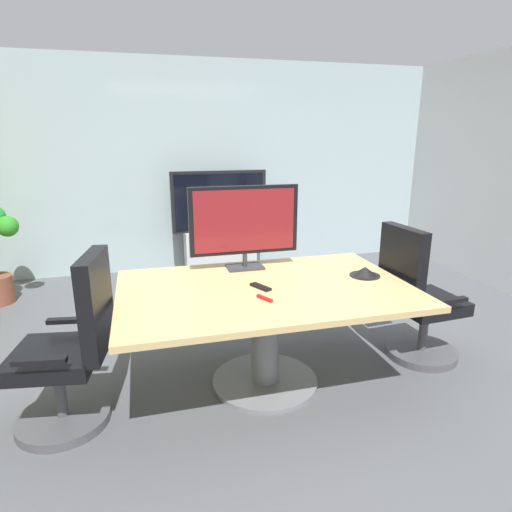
% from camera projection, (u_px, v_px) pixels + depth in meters
% --- Properties ---
extents(ground_plane, '(7.22, 7.22, 0.00)m').
position_uv_depth(ground_plane, '(271.00, 369.00, 3.31)').
color(ground_plane, '#515459').
extents(wall_back_glass_partition, '(6.22, 0.10, 2.65)m').
position_uv_depth(wall_back_glass_partition, '(208.00, 167.00, 5.61)').
color(wall_back_glass_partition, '#9EB2B7').
rests_on(wall_back_glass_partition, ground).
extents(conference_table, '(1.97, 1.26, 0.74)m').
position_uv_depth(conference_table, '(265.00, 311.00, 2.98)').
color(conference_table, tan).
rests_on(conference_table, ground).
extents(office_chair_left, '(0.63, 0.61, 1.09)m').
position_uv_depth(office_chair_left, '(72.00, 357.00, 2.58)').
color(office_chair_left, '#4C4C51').
rests_on(office_chair_left, ground).
extents(office_chair_right, '(0.61, 0.59, 1.09)m').
position_uv_depth(office_chair_right, '(416.00, 305.00, 3.36)').
color(office_chair_right, '#4C4C51').
rests_on(office_chair_right, ground).
extents(tv_monitor, '(0.84, 0.18, 0.64)m').
position_uv_depth(tv_monitor, '(244.00, 222.00, 3.25)').
color(tv_monitor, '#333338').
rests_on(tv_monitor, conference_table).
extents(wall_display_unit, '(1.20, 0.36, 1.31)m').
position_uv_depth(wall_display_unit, '(220.00, 239.00, 5.55)').
color(wall_display_unit, '#B7BABC').
rests_on(wall_display_unit, ground).
extents(conference_phone, '(0.22, 0.22, 0.07)m').
position_uv_depth(conference_phone, '(365.00, 272.00, 3.15)').
color(conference_phone, black).
rests_on(conference_phone, conference_table).
extents(remote_control, '(0.12, 0.17, 0.02)m').
position_uv_depth(remote_control, '(261.00, 287.00, 2.90)').
color(remote_control, black).
rests_on(remote_control, conference_table).
extents(whiteboard_marker, '(0.08, 0.12, 0.02)m').
position_uv_depth(whiteboard_marker, '(265.00, 298.00, 2.70)').
color(whiteboard_marker, red).
rests_on(whiteboard_marker, conference_table).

